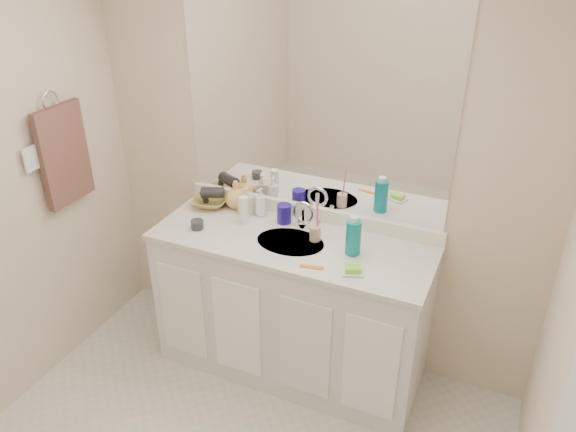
{
  "coord_description": "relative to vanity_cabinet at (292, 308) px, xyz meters",
  "views": [
    {
      "loc": [
        1.03,
        -1.32,
        2.42
      ],
      "look_at": [
        0.0,
        0.97,
        1.05
      ],
      "focal_mm": 35.0,
      "sensor_mm": 36.0,
      "label": 1
    }
  ],
  "objects": [
    {
      "name": "wall_back",
      "position": [
        0.0,
        0.28,
        0.77
      ],
      "size": [
        2.6,
        0.02,
        2.4
      ],
      "primitive_type": "cube",
      "color": "beige",
      "rests_on": "floor"
    },
    {
      "name": "backsplash",
      "position": [
        0.0,
        0.26,
        0.5
      ],
      "size": [
        1.52,
        0.03,
        0.08
      ],
      "primitive_type": "cube",
      "color": "white",
      "rests_on": "countertop"
    },
    {
      "name": "hand_towel",
      "position": [
        -1.25,
        -0.25,
        0.82
      ],
      "size": [
        0.04,
        0.32,
        0.55
      ],
      "primitive_type": "cube",
      "color": "#452B25",
      "rests_on": "towel_ring"
    },
    {
      "name": "soap_dish",
      "position": [
        0.39,
        -0.17,
        0.46
      ],
      "size": [
        0.13,
        0.11,
        0.01
      ],
      "primitive_type": "cube",
      "rotation": [
        0.0,
        0.0,
        0.37
      ],
      "color": "white",
      "rests_on": "countertop"
    },
    {
      "name": "towel_ring",
      "position": [
        -1.27,
        -0.25,
        1.12
      ],
      "size": [
        0.01,
        0.11,
        0.11
      ],
      "primitive_type": "torus",
      "rotation": [
        0.0,
        1.57,
        0.0
      ],
      "color": "silver",
      "rests_on": "wall_left"
    },
    {
      "name": "dark_jar",
      "position": [
        -0.52,
        -0.1,
        0.48
      ],
      "size": [
        0.08,
        0.08,
        0.05
      ],
      "primitive_type": "cylinder",
      "rotation": [
        0.0,
        0.0,
        -0.09
      ],
      "color": "#2C2D32",
      "rests_on": "countertop"
    },
    {
      "name": "soap_bottle_cream",
      "position": [
        -0.36,
        0.16,
        0.54
      ],
      "size": [
        0.1,
        0.1,
        0.17
      ],
      "primitive_type": "imported",
      "rotation": [
        0.0,
        0.0,
        -0.41
      ],
      "color": "beige",
      "rests_on": "countertop"
    },
    {
      "name": "faucet",
      "position": [
        0.0,
        0.16,
        0.51
      ],
      "size": [
        0.02,
        0.02,
        0.11
      ],
      "primitive_type": "cylinder",
      "color": "silver",
      "rests_on": "countertop"
    },
    {
      "name": "vanity_cabinet",
      "position": [
        0.0,
        0.0,
        0.0
      ],
      "size": [
        1.5,
        0.55,
        0.85
      ],
      "primitive_type": "cube",
      "color": "silver",
      "rests_on": "floor"
    },
    {
      "name": "blue_mug",
      "position": [
        -0.12,
        0.16,
        0.51
      ],
      "size": [
        0.1,
        0.1,
        0.11
      ],
      "primitive_type": "cylinder",
      "rotation": [
        0.0,
        0.0,
        0.31
      ],
      "color": "navy",
      "rests_on": "countertop"
    },
    {
      "name": "switch_plate",
      "position": [
        -1.27,
        -0.45,
        0.88
      ],
      "size": [
        0.01,
        0.08,
        0.13
      ],
      "primitive_type": "cube",
      "color": "white",
      "rests_on": "wall_left"
    },
    {
      "name": "hair_dryer",
      "position": [
        -0.58,
        0.17,
        0.54
      ],
      "size": [
        0.15,
        0.12,
        0.07
      ],
      "primitive_type": "cylinder",
      "rotation": [
        0.0,
        1.57,
        0.42
      ],
      "color": "black",
      "rests_on": "wicker_basket"
    },
    {
      "name": "toothbrush",
      "position": [
        0.12,
        0.05,
        0.6
      ],
      "size": [
        0.02,
        0.04,
        0.18
      ],
      "primitive_type": "cylinder",
      "rotation": [
        0.14,
        0.0,
        0.34
      ],
      "color": "#FF4389",
      "rests_on": "tan_cup"
    },
    {
      "name": "countertop",
      "position": [
        0.0,
        0.0,
        0.44
      ],
      "size": [
        1.52,
        0.57,
        0.03
      ],
      "primitive_type": "cube",
      "color": "silver",
      "rests_on": "vanity_cabinet"
    },
    {
      "name": "sink_basin",
      "position": [
        0.0,
        -0.02,
        0.44
      ],
      "size": [
        0.37,
        0.37,
        0.02
      ],
      "primitive_type": "cylinder",
      "color": "beige",
      "rests_on": "countertop"
    },
    {
      "name": "mirror",
      "position": [
        0.0,
        0.27,
        1.14
      ],
      "size": [
        1.48,
        0.01,
        1.2
      ],
      "primitive_type": "cube",
      "color": "white",
      "rests_on": "wall_back"
    },
    {
      "name": "wicker_basket",
      "position": [
        -0.6,
        0.17,
        0.48
      ],
      "size": [
        0.26,
        0.26,
        0.05
      ],
      "primitive_type": "imported",
      "rotation": [
        0.0,
        0.0,
        0.26
      ],
      "color": "olive",
      "rests_on": "countertop"
    },
    {
      "name": "soap_bottle_yellow",
      "position": [
        -0.45,
        0.21,
        0.54
      ],
      "size": [
        0.17,
        0.17,
        0.17
      ],
      "primitive_type": "imported",
      "rotation": [
        0.0,
        0.0,
        0.4
      ],
      "color": "#F0B45D",
      "rests_on": "countertop"
    },
    {
      "name": "wall_right",
      "position": [
        1.3,
        -1.02,
        0.77
      ],
      "size": [
        0.02,
        2.6,
        2.4
      ],
      "primitive_type": "cube",
      "color": "beige",
      "rests_on": "floor"
    },
    {
      "name": "green_soap",
      "position": [
        0.39,
        -0.17,
        0.48
      ],
      "size": [
        0.09,
        0.08,
        0.03
      ],
      "primitive_type": "cube",
      "rotation": [
        0.0,
        0.0,
        0.4
      ],
      "color": "#84E337",
      "rests_on": "soap_dish"
    },
    {
      "name": "tan_cup",
      "position": [
        0.11,
        0.05,
        0.5
      ],
      "size": [
        0.06,
        0.06,
        0.08
      ],
      "primitive_type": "cylinder",
      "rotation": [
        0.0,
        0.0,
        0.02
      ],
      "color": "tan",
      "rests_on": "countertop"
    },
    {
      "name": "mouthwash_bottle",
      "position": [
        0.33,
        0.01,
        0.55
      ],
      "size": [
        0.09,
        0.09,
        0.19
      ],
      "primitive_type": "cylinder",
      "rotation": [
        0.0,
        0.0,
        -0.16
      ],
      "color": "#0B7C88",
      "rests_on": "countertop"
    },
    {
      "name": "extra_white_bottle",
      "position": [
        -0.32,
        0.06,
        0.54
      ],
      "size": [
        0.05,
        0.05,
        0.16
      ],
      "primitive_type": "cylinder",
      "rotation": [
        0.0,
        0.0,
        -0.08
      ],
      "color": "white",
      "rests_on": "countertop"
    },
    {
      "name": "soap_bottle_white",
      "position": [
        -0.28,
        0.18,
        0.54
      ],
      "size": [
        0.07,
        0.07,
        0.17
      ],
      "primitive_type": "imported",
      "rotation": [
        0.0,
        0.0,
        -0.18
      ],
      "color": "white",
      "rests_on": "countertop"
    },
    {
      "name": "orange_comb",
      "position": [
        0.2,
        -0.2,
        0.46
      ],
      "size": [
        0.12,
        0.05,
        0.0
      ],
      "primitive_type": "cube",
      "rotation": [
        0.0,
        0.0,
        0.19
      ],
      "color": "orange",
      "rests_on": "countertop"
    }
  ]
}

